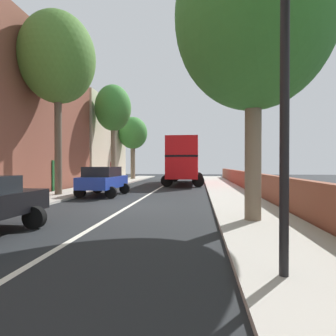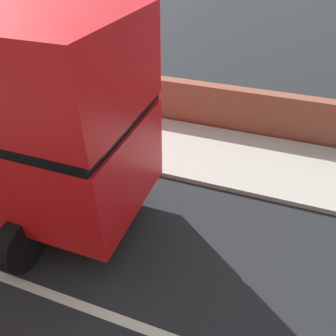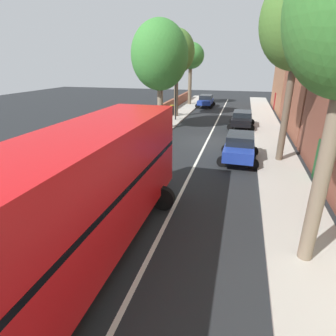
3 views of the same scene
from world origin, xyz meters
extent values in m
plane|color=black|center=(0.00, 0.00, 0.00)|extent=(84.00, 84.00, 0.00)
cube|color=silver|center=(0.00, 0.00, 0.00)|extent=(0.16, 54.00, 0.01)
cube|color=#B2ADA3|center=(-4.90, 0.00, 0.06)|extent=(2.60, 60.00, 0.12)
cube|color=#B2ADA3|center=(4.90, 0.00, 0.06)|extent=(2.60, 60.00, 0.12)
cube|color=#9E6647|center=(-8.50, -18.00, 4.66)|extent=(4.00, 11.52, 9.31)
cube|color=maroon|center=(-6.47, -18.00, 1.05)|extent=(0.08, 1.10, 2.10)
cube|color=brown|center=(-8.50, -6.00, 5.46)|extent=(4.00, 11.52, 10.92)
cube|color=black|center=(-6.47, -6.00, 1.05)|extent=(0.08, 1.10, 2.10)
cube|color=#194C23|center=(-6.47, 6.00, 1.05)|extent=(0.08, 1.10, 2.10)
cube|color=brown|center=(6.45, 0.00, 0.66)|extent=(0.36, 54.00, 1.31)
cube|color=red|center=(1.70, 14.60, 1.55)|extent=(2.50, 10.61, 1.70)
cube|color=black|center=(1.70, 14.60, 2.48)|extent=(2.53, 10.51, 0.16)
cube|color=red|center=(1.70, 14.60, 3.31)|extent=(2.50, 10.61, 1.50)
cylinder|color=black|center=(0.42, 11.00, 0.50)|extent=(1.00, 0.30, 1.00)
cylinder|color=black|center=(2.98, 11.00, 0.50)|extent=(1.00, 0.30, 1.00)
cube|color=black|center=(-2.50, -5.57, 0.77)|extent=(1.85, 4.23, 0.59)
cube|color=black|center=(-2.50, -5.78, 1.30)|extent=(1.66, 2.34, 0.46)
cylinder|color=black|center=(-3.37, -4.25, 0.32)|extent=(0.64, 0.23, 0.64)
cylinder|color=black|center=(-1.57, -4.29, 0.32)|extent=(0.64, 0.23, 0.64)
cylinder|color=black|center=(-3.43, -6.85, 0.32)|extent=(0.64, 0.23, 0.64)
cylinder|color=black|center=(-1.63, -6.89, 0.32)|extent=(0.64, 0.23, 0.64)
cube|color=#1E389E|center=(-2.50, 4.04, 0.81)|extent=(1.83, 4.08, 0.65)
cube|color=black|center=(-2.51, 3.84, 1.41)|extent=(1.64, 2.26, 0.56)
cylinder|color=black|center=(-3.35, 5.31, 0.32)|extent=(0.65, 0.24, 0.64)
cylinder|color=black|center=(-1.58, 5.27, 0.32)|extent=(0.65, 0.24, 0.64)
cylinder|color=black|center=(-3.42, 2.81, 0.32)|extent=(0.65, 0.24, 0.64)
cylinder|color=black|center=(-1.65, 2.77, 0.32)|extent=(0.65, 0.24, 0.64)
cube|color=#1E389E|center=(2.50, -17.38, 0.76)|extent=(1.76, 4.10, 0.57)
cube|color=black|center=(2.50, -17.58, 1.34)|extent=(1.62, 2.26, 0.58)
cylinder|color=black|center=(1.61, -16.10, 0.32)|extent=(0.64, 0.22, 0.64)
cylinder|color=black|center=(3.40, -16.11, 0.32)|extent=(0.64, 0.22, 0.64)
cylinder|color=black|center=(1.60, -18.64, 0.32)|extent=(0.64, 0.22, 0.64)
cylinder|color=black|center=(3.39, -18.65, 0.32)|extent=(0.64, 0.22, 0.64)
cylinder|color=#7A6B56|center=(-4.73, 12.90, 3.15)|extent=(0.42, 0.42, 6.05)
cylinder|color=#7A6B56|center=(4.67, -2.87, 2.62)|extent=(0.49, 0.49, 5.01)
ellipsoid|color=#387F33|center=(4.67, -2.87, 6.33)|extent=(4.81, 4.81, 5.69)
cylinder|color=brown|center=(-4.95, 3.39, 3.48)|extent=(0.40, 0.40, 6.71)
ellipsoid|color=#47752D|center=(-4.95, 3.39, 7.88)|extent=(4.20, 4.20, 5.13)
cylinder|color=brown|center=(5.10, -19.15, 2.93)|extent=(0.50, 0.50, 5.61)
ellipsoid|color=#387F33|center=(5.10, -19.15, 6.66)|extent=(3.73, 3.73, 3.50)
cylinder|color=brown|center=(4.79, -9.41, 3.01)|extent=(0.45, 0.45, 5.78)
ellipsoid|color=#47752D|center=(4.79, -9.41, 6.86)|extent=(3.83, 3.83, 4.53)
cylinder|color=black|center=(4.30, -7.23, 3.12)|extent=(0.14, 0.14, 6.00)
sphere|color=silver|center=(4.30, -7.23, 6.27)|extent=(0.32, 0.32, 0.32)
cylinder|color=black|center=(5.30, -9.81, 0.63)|extent=(0.52, 0.52, 1.02)
cylinder|color=olive|center=(5.30, -9.81, 1.19)|extent=(0.55, 0.55, 0.10)
camera|label=1|loc=(3.01, -11.57, 1.80)|focal=29.58mm
camera|label=2|loc=(-2.19, 7.33, 4.99)|focal=34.55mm
camera|label=3|loc=(-2.41, 20.64, 5.79)|focal=28.93mm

